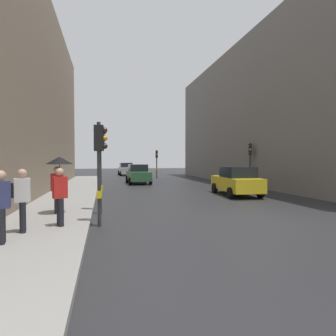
{
  "coord_description": "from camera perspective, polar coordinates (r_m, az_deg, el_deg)",
  "views": [
    {
      "loc": [
        -5.48,
        -8.66,
        2.18
      ],
      "look_at": [
        -1.87,
        6.56,
        1.7
      ],
      "focal_mm": 28.73,
      "sensor_mm": 36.0,
      "label": 1
    }
  ],
  "objects": [
    {
      "name": "ground_plane",
      "position": [
        10.48,
        18.89,
        -10.37
      ],
      "size": [
        120.0,
        120.0,
        0.0
      ],
      "primitive_type": "plane",
      "color": "#28282B"
    },
    {
      "name": "sidewalk_kerb",
      "position": [
        14.94,
        -20.82,
        -6.46
      ],
      "size": [
        2.95,
        40.0,
        0.16
      ],
      "primitive_type": "cube",
      "color": "gray",
      "rests_on": "ground"
    },
    {
      "name": "building_facade_right",
      "position": [
        28.69,
        24.65,
        9.78
      ],
      "size": [
        12.0,
        29.84,
        12.54
      ],
      "primitive_type": "cube",
      "color": "slate",
      "rests_on": "ground"
    },
    {
      "name": "traffic_light_mid_street",
      "position": [
        22.02,
        17.02,
        2.29
      ],
      "size": [
        0.36,
        0.45,
        3.5
      ],
      "color": "#2D2D2D",
      "rests_on": "ground"
    },
    {
      "name": "traffic_light_far_median",
      "position": [
        32.19,
        -2.41,
        2.0
      ],
      "size": [
        0.25,
        0.43,
        3.37
      ],
      "color": "#2D2D2D",
      "rests_on": "ground"
    },
    {
      "name": "traffic_light_near_right",
      "position": [
        11.11,
        -14.13,
        3.09
      ],
      "size": [
        0.45,
        0.34,
        3.56
      ],
      "color": "#2D2D2D",
      "rests_on": "ground"
    },
    {
      "name": "traffic_light_near_left",
      "position": [
        9.02,
        -14.29,
        2.77
      ],
      "size": [
        0.44,
        0.26,
        3.41
      ],
      "color": "#2D2D2D",
      "rests_on": "ground"
    },
    {
      "name": "car_silver_hatchback",
      "position": [
        38.31,
        -8.88,
        -0.22
      ],
      "size": [
        2.16,
        4.27,
        1.76
      ],
      "color": "#BCBCC1",
      "rests_on": "ground"
    },
    {
      "name": "car_green_estate",
      "position": [
        24.92,
        -6.35,
        -1.26
      ],
      "size": [
        2.06,
        4.22,
        1.76
      ],
      "color": "#2D6038",
      "rests_on": "ground"
    },
    {
      "name": "car_yellow_taxi",
      "position": [
        17.01,
        14.29,
        -2.7
      ],
      "size": [
        2.25,
        4.32,
        1.76
      ],
      "color": "yellow",
      "rests_on": "ground"
    },
    {
      "name": "pedestrian_with_umbrella",
      "position": [
        10.92,
        -22.15,
        -0.18
      ],
      "size": [
        1.0,
        1.0,
        2.14
      ],
      "color": "black",
      "rests_on": "sidewalk_kerb"
    },
    {
      "name": "pedestrian_with_black_backpack",
      "position": [
        8.55,
        -28.79,
        -5.32
      ],
      "size": [
        0.65,
        0.4,
        1.77
      ],
      "color": "black",
      "rests_on": "sidewalk_kerb"
    },
    {
      "name": "pedestrian_in_red_jacket",
      "position": [
        8.88,
        -21.93,
        -5.18
      ],
      "size": [
        0.47,
        0.39,
        1.77
      ],
      "color": "black",
      "rests_on": "sidewalk_kerb"
    }
  ]
}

